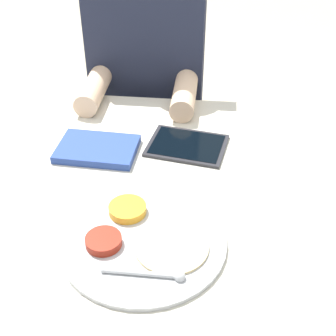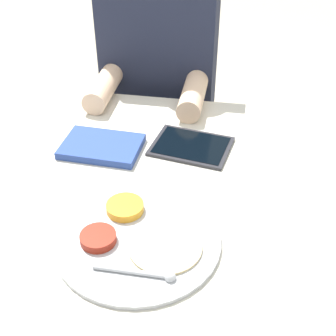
{
  "view_description": "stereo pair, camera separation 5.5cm",
  "coord_description": "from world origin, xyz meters",
  "px_view_note": "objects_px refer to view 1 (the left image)",
  "views": [
    {
      "loc": [
        0.07,
        -0.79,
        1.45
      ],
      "look_at": [
        -0.02,
        0.05,
        0.82
      ],
      "focal_mm": 50.0,
      "sensor_mm": 36.0,
      "label": 1
    },
    {
      "loc": [
        0.13,
        -0.78,
        1.45
      ],
      "look_at": [
        -0.02,
        0.05,
        0.82
      ],
      "focal_mm": 50.0,
      "sensor_mm": 36.0,
      "label": 2
    }
  ],
  "objects_px": {
    "person_diner": "(149,117)",
    "red_notebook": "(97,149)",
    "tablet_device": "(187,145)",
    "thali_tray": "(142,239)"
  },
  "relations": [
    {
      "from": "thali_tray",
      "to": "tablet_device",
      "type": "bearing_deg",
      "value": 79.7
    },
    {
      "from": "thali_tray",
      "to": "red_notebook",
      "type": "bearing_deg",
      "value": 118.14
    },
    {
      "from": "person_diner",
      "to": "thali_tray",
      "type": "bearing_deg",
      "value": -82.76
    },
    {
      "from": "person_diner",
      "to": "red_notebook",
      "type": "bearing_deg",
      "value": -97.92
    },
    {
      "from": "thali_tray",
      "to": "red_notebook",
      "type": "height_order",
      "value": "thali_tray"
    },
    {
      "from": "tablet_device",
      "to": "red_notebook",
      "type": "bearing_deg",
      "value": -167.93
    },
    {
      "from": "tablet_device",
      "to": "person_diner",
      "type": "xyz_separation_m",
      "value": [
        -0.16,
        0.42,
        -0.17
      ]
    },
    {
      "from": "red_notebook",
      "to": "person_diner",
      "type": "relative_size",
      "value": 0.17
    },
    {
      "from": "thali_tray",
      "to": "person_diner",
      "type": "xyz_separation_m",
      "value": [
        -0.1,
        0.78,
        -0.17
      ]
    },
    {
      "from": "red_notebook",
      "to": "tablet_device",
      "type": "xyz_separation_m",
      "value": [
        0.23,
        0.05,
        -0.0
      ]
    }
  ]
}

